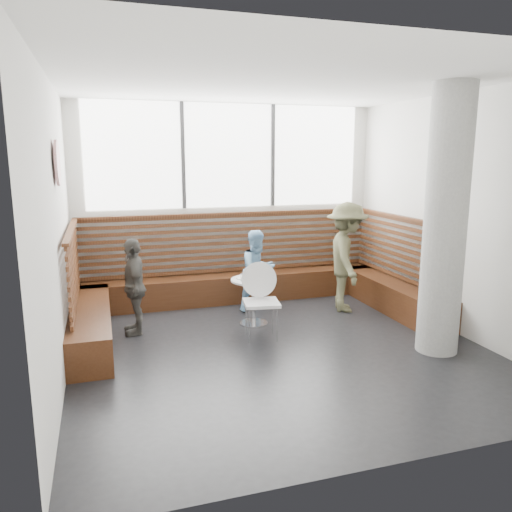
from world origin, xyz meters
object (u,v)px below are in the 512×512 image
object	(u,v)px
concrete_column	(445,223)
cafe_chair	(260,294)
adult_man	(347,257)
child_back	(258,271)
child_left	(134,286)
cafe_table	(254,292)

from	to	relation	value
concrete_column	cafe_chair	world-z (taller)	concrete_column
adult_man	child_back	size ratio (longest dim) A/B	1.34
adult_man	cafe_chair	bearing A→B (deg)	132.21
child_left	adult_man	bearing A→B (deg)	91.73
child_back	child_left	size ratio (longest dim) A/B	0.97
concrete_column	child_left	xyz separation A→B (m)	(-3.52, 1.76, -0.95)
cafe_chair	child_left	distance (m)	1.69
cafe_table	child_left	xyz separation A→B (m)	(-1.64, 0.13, 0.18)
concrete_column	adult_man	distance (m)	2.01
concrete_column	cafe_table	xyz separation A→B (m)	(-1.88, 1.63, -1.12)
adult_man	child_back	xyz separation A→B (m)	(-1.31, 0.41, -0.21)
cafe_chair	child_left	xyz separation A→B (m)	(-1.57, 0.63, 0.07)
cafe_table	adult_man	size ratio (longest dim) A/B	0.39
adult_man	child_left	world-z (taller)	adult_man
concrete_column	child_left	size ratio (longest dim) A/B	2.45
cafe_table	adult_man	world-z (taller)	adult_man
cafe_chair	adult_man	world-z (taller)	adult_man
concrete_column	child_back	xyz separation A→B (m)	(-1.62, 2.25, -0.97)
concrete_column	cafe_table	distance (m)	2.73
cafe_table	adult_man	xyz separation A→B (m)	(1.56, 0.21, 0.37)
child_left	concrete_column	bearing A→B (deg)	63.77
cafe_table	child_back	distance (m)	0.69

